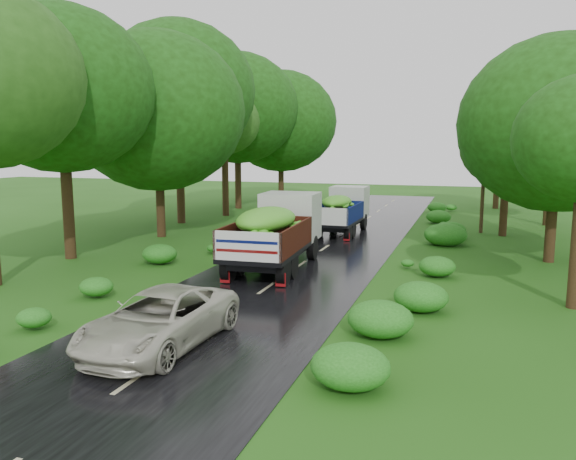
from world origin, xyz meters
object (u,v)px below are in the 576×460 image
at_px(truck_near, 277,228).
at_px(utility_pole, 484,164).
at_px(truck_far, 342,208).
at_px(car, 160,319).

height_order(truck_near, utility_pole, utility_pole).
xyz_separation_m(truck_far, utility_pole, (7.43, 2.51, 2.44)).
bearing_deg(truck_far, car, -90.06).
relative_size(truck_near, utility_pole, 0.92).
relative_size(truck_near, truck_far, 1.16).
height_order(truck_far, utility_pole, utility_pole).
bearing_deg(utility_pole, truck_near, -142.95).
bearing_deg(car, utility_pole, 72.56).
relative_size(truck_far, car, 1.22).
bearing_deg(truck_near, car, -91.57).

